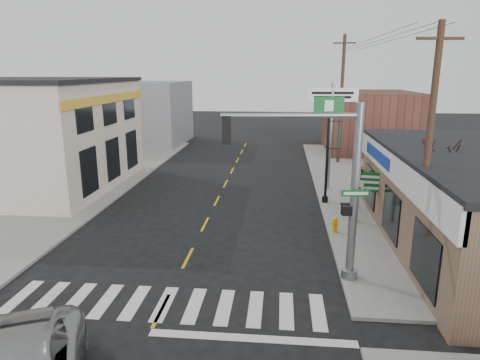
# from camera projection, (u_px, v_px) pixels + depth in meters

# --- Properties ---
(ground) EXTENTS (140.00, 140.00, 0.00)m
(ground) POSITION_uv_depth(u_px,v_px,m) (161.00, 310.00, 13.69)
(ground) COLOR black
(ground) RESTS_ON ground
(sidewalk_right) EXTENTS (6.00, 38.00, 0.13)m
(sidewalk_right) POSITION_uv_depth(u_px,v_px,m) (369.00, 199.00, 25.38)
(sidewalk_right) COLOR gray
(sidewalk_right) RESTS_ON ground
(sidewalk_left) EXTENTS (6.00, 38.00, 0.13)m
(sidewalk_left) POSITION_uv_depth(u_px,v_px,m) (79.00, 191.00, 27.06)
(sidewalk_left) COLOR gray
(sidewalk_left) RESTS_ON ground
(center_line) EXTENTS (0.12, 56.00, 0.01)m
(center_line) POSITION_uv_depth(u_px,v_px,m) (205.00, 224.00, 21.41)
(center_line) COLOR gold
(center_line) RESTS_ON ground
(crosswalk) EXTENTS (11.00, 2.20, 0.01)m
(crosswalk) POSITION_uv_depth(u_px,v_px,m) (165.00, 304.00, 14.08)
(crosswalk) COLOR silver
(crosswalk) RESTS_ON ground
(left_building) EXTENTS (12.00, 12.00, 6.80)m
(left_building) POSITION_uv_depth(u_px,v_px,m) (21.00, 136.00, 27.57)
(left_building) COLOR beige
(left_building) RESTS_ON ground
(bldg_distant_right) EXTENTS (8.00, 10.00, 5.60)m
(bldg_distant_right) POSITION_uv_depth(u_px,v_px,m) (369.00, 121.00, 40.82)
(bldg_distant_right) COLOR brown
(bldg_distant_right) RESTS_ON ground
(bldg_distant_left) EXTENTS (9.00, 10.00, 6.40)m
(bldg_distant_left) POSITION_uv_depth(u_px,v_px,m) (141.00, 113.00, 44.79)
(bldg_distant_left) COLOR slate
(bldg_distant_left) RESTS_ON ground
(traffic_signal_pole) EXTENTS (5.13, 0.39, 6.50)m
(traffic_signal_pole) POSITION_uv_depth(u_px,v_px,m) (333.00, 174.00, 14.74)
(traffic_signal_pole) COLOR gray
(traffic_signal_pole) RESTS_ON sidewalk_right
(guide_sign) EXTENTS (1.56, 0.13, 2.74)m
(guide_sign) POSITION_uv_depth(u_px,v_px,m) (372.00, 188.00, 20.95)
(guide_sign) COLOR #472E21
(guide_sign) RESTS_ON sidewalk_right
(fire_hydrant) EXTENTS (0.23, 0.23, 0.73)m
(fire_hydrant) POSITION_uv_depth(u_px,v_px,m) (335.00, 224.00, 19.92)
(fire_hydrant) COLOR #EA9802
(fire_hydrant) RESTS_ON sidewalk_right
(ped_crossing_sign) EXTENTS (0.94, 0.07, 2.43)m
(ped_crossing_sign) POSITION_uv_depth(u_px,v_px,m) (360.00, 178.00, 23.19)
(ped_crossing_sign) COLOR gray
(ped_crossing_sign) RESTS_ON sidewalk_right
(lamp_post) EXTENTS (0.76, 0.60, 5.83)m
(lamp_post) POSITION_uv_depth(u_px,v_px,m) (329.00, 144.00, 23.78)
(lamp_post) COLOR black
(lamp_post) RESTS_ON sidewalk_right
(dance_center_sign) EXTENTS (3.12, 0.19, 6.62)m
(dance_center_sign) POSITION_uv_depth(u_px,v_px,m) (332.00, 110.00, 26.30)
(dance_center_sign) COLOR gray
(dance_center_sign) RESTS_ON sidewalk_right
(bare_tree) EXTENTS (2.67, 2.67, 5.34)m
(bare_tree) POSITION_uv_depth(u_px,v_px,m) (441.00, 147.00, 18.00)
(bare_tree) COLOR black
(bare_tree) RESTS_ON sidewalk_right
(shrub_front) EXTENTS (1.24, 1.24, 0.93)m
(shrub_front) POSITION_uv_depth(u_px,v_px,m) (460.00, 271.00, 15.06)
(shrub_front) COLOR #15351A
(shrub_front) RESTS_ON sidewalk_right
(shrub_back) EXTENTS (1.01, 1.01, 0.76)m
(shrub_back) POSITION_uv_depth(u_px,v_px,m) (447.00, 237.00, 18.42)
(shrub_back) COLOR black
(shrub_back) RESTS_ON sidewalk_right
(utility_pole_near) EXTENTS (1.55, 0.23, 8.93)m
(utility_pole_near) POSITION_uv_depth(u_px,v_px,m) (428.00, 152.00, 14.82)
(utility_pole_near) COLOR #483823
(utility_pole_near) RESTS_ON sidewalk_right
(utility_pole_far) EXTENTS (1.76, 0.26, 10.10)m
(utility_pole_far) POSITION_uv_depth(u_px,v_px,m) (341.00, 99.00, 34.21)
(utility_pole_far) COLOR #40271E
(utility_pole_far) RESTS_ON sidewalk_right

